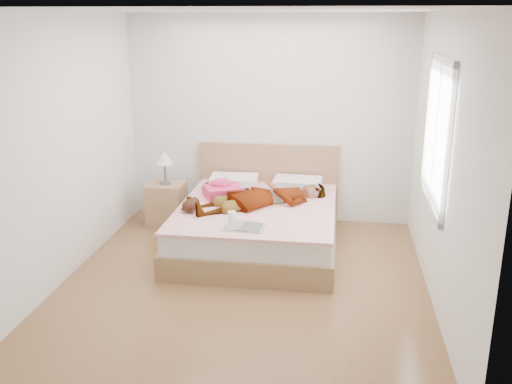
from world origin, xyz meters
TOP-DOWN VIEW (x-y plane):
  - ground at (0.00, 0.00)m, footprint 4.00×4.00m
  - woman at (0.04, 1.04)m, footprint 1.76×1.44m
  - hair at (-0.53, 1.49)m, footprint 0.49×0.59m
  - phone at (-0.46, 1.44)m, footprint 0.09×0.11m
  - room_shell at (1.77, 0.30)m, footprint 4.00×4.00m
  - bed at (0.00, 1.04)m, footprint 1.80×2.08m
  - towel at (-0.45, 1.21)m, footprint 0.52×0.48m
  - magazine at (-0.04, 0.23)m, footprint 0.44×0.31m
  - coffee_mug at (-0.19, 0.43)m, footprint 0.12×0.09m
  - plush_toy at (-0.69, 0.64)m, footprint 0.21×0.28m
  - nightstand at (-1.25, 1.54)m, footprint 0.46×0.41m

SIDE VIEW (x-z plane):
  - ground at x=0.00m, z-range 0.00..0.00m
  - bed at x=0.00m, z-range -0.22..0.78m
  - nightstand at x=-1.25m, z-range -0.16..0.80m
  - magazine at x=-0.04m, z-range 0.51..0.53m
  - hair at x=-0.53m, z-range 0.51..0.59m
  - coffee_mug at x=-0.19m, z-range 0.51..0.61m
  - plush_toy at x=-0.69m, z-range 0.51..0.66m
  - towel at x=-0.45m, z-range 0.49..0.71m
  - woman at x=0.04m, z-range 0.51..0.74m
  - phone at x=-0.46m, z-range 0.68..0.73m
  - room_shell at x=1.77m, z-range -0.50..3.50m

